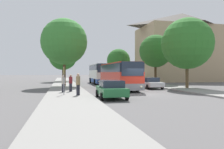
{
  "coord_description": "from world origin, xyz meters",
  "views": [
    {
      "loc": [
        -7.66,
        -19.79,
        2.14
      ],
      "look_at": [
        -0.27,
        11.7,
        1.79
      ],
      "focal_mm": 35.0,
      "sensor_mm": 36.0,
      "label": 1
    }
  ],
  "objects_px": {
    "parked_car_right_near": "(151,83)",
    "parked_car_left_curb": "(111,89)",
    "pedestrian_waiting_near": "(78,84)",
    "tree_right_near": "(156,51)",
    "parked_car_right_far": "(116,78)",
    "pedestrian_walking_back": "(71,83)",
    "tree_left_far": "(63,56)",
    "pedestrian_waiting_far": "(63,84)",
    "bus_stop_sign": "(64,77)",
    "tree_right_mid": "(119,61)",
    "tree_right_far": "(187,44)",
    "bus_middle": "(99,73)",
    "tree_left_near": "(64,42)",
    "bus_front": "(119,75)"
  },
  "relations": [
    {
      "from": "pedestrian_walking_back",
      "to": "tree_right_far",
      "type": "height_order",
      "value": "tree_right_far"
    },
    {
      "from": "parked_car_right_far",
      "to": "pedestrian_waiting_far",
      "type": "relative_size",
      "value": 2.48
    },
    {
      "from": "bus_middle",
      "to": "tree_left_near",
      "type": "xyz_separation_m",
      "value": [
        -6.42,
        -7.9,
        4.61
      ]
    },
    {
      "from": "pedestrian_waiting_near",
      "to": "tree_left_far",
      "type": "height_order",
      "value": "tree_left_far"
    },
    {
      "from": "tree_right_near",
      "to": "tree_right_mid",
      "type": "xyz_separation_m",
      "value": [
        -0.5,
        22.05,
        -0.42
      ]
    },
    {
      "from": "parked_car_right_near",
      "to": "bus_stop_sign",
      "type": "height_order",
      "value": "bus_stop_sign"
    },
    {
      "from": "parked_car_right_far",
      "to": "tree_left_far",
      "type": "height_order",
      "value": "tree_left_far"
    },
    {
      "from": "pedestrian_waiting_near",
      "to": "tree_right_near",
      "type": "xyz_separation_m",
      "value": [
        13.9,
        14.81,
        4.52
      ]
    },
    {
      "from": "pedestrian_waiting_near",
      "to": "pedestrian_waiting_far",
      "type": "bearing_deg",
      "value": -14.62
    },
    {
      "from": "bus_front",
      "to": "parked_car_left_curb",
      "type": "xyz_separation_m",
      "value": [
        -3.02,
        -8.94,
        -0.96
      ]
    },
    {
      "from": "tree_left_far",
      "to": "pedestrian_walking_back",
      "type": "bearing_deg",
      "value": -88.91
    },
    {
      "from": "tree_right_mid",
      "to": "pedestrian_walking_back",
      "type": "bearing_deg",
      "value": -112.84
    },
    {
      "from": "parked_car_right_near",
      "to": "parked_car_right_far",
      "type": "height_order",
      "value": "parked_car_right_far"
    },
    {
      "from": "bus_middle",
      "to": "pedestrian_waiting_near",
      "type": "height_order",
      "value": "bus_middle"
    },
    {
      "from": "bus_front",
      "to": "parked_car_right_far",
      "type": "bearing_deg",
      "value": 76.56
    },
    {
      "from": "parked_car_right_far",
      "to": "pedestrian_walking_back",
      "type": "xyz_separation_m",
      "value": [
        -10.56,
        -22.33,
        0.25
      ]
    },
    {
      "from": "bus_front",
      "to": "bus_stop_sign",
      "type": "bearing_deg",
      "value": -135.8
    },
    {
      "from": "parked_car_left_curb",
      "to": "tree_right_mid",
      "type": "xyz_separation_m",
      "value": [
        10.86,
        38.46,
        4.44
      ]
    },
    {
      "from": "parked_car_right_near",
      "to": "tree_left_near",
      "type": "relative_size",
      "value": 0.49
    },
    {
      "from": "parked_car_right_near",
      "to": "pedestrian_walking_back",
      "type": "relative_size",
      "value": 2.74
    },
    {
      "from": "bus_stop_sign",
      "to": "pedestrian_waiting_far",
      "type": "relative_size",
      "value": 1.46
    },
    {
      "from": "parked_car_right_near",
      "to": "tree_right_mid",
      "type": "xyz_separation_m",
      "value": [
        3.41,
        29.09,
        4.45
      ]
    },
    {
      "from": "pedestrian_waiting_far",
      "to": "tree_right_far",
      "type": "bearing_deg",
      "value": -94.69
    },
    {
      "from": "parked_car_right_near",
      "to": "parked_car_left_curb",
      "type": "bearing_deg",
      "value": 54.23
    },
    {
      "from": "parked_car_right_far",
      "to": "pedestrian_waiting_near",
      "type": "bearing_deg",
      "value": 67.87
    },
    {
      "from": "parked_car_right_far",
      "to": "bus_stop_sign",
      "type": "bearing_deg",
      "value": 65.01
    },
    {
      "from": "tree_left_far",
      "to": "parked_car_right_near",
      "type": "bearing_deg",
      "value": -64.53
    },
    {
      "from": "pedestrian_waiting_far",
      "to": "tree_right_mid",
      "type": "distance_m",
      "value": 36.79
    },
    {
      "from": "bus_stop_sign",
      "to": "pedestrian_walking_back",
      "type": "bearing_deg",
      "value": 77.1
    },
    {
      "from": "pedestrian_walking_back",
      "to": "tree_right_far",
      "type": "relative_size",
      "value": 0.2
    },
    {
      "from": "pedestrian_waiting_near",
      "to": "pedestrian_walking_back",
      "type": "bearing_deg",
      "value": -27.66
    },
    {
      "from": "tree_left_near",
      "to": "tree_right_mid",
      "type": "distance_m",
      "value": 27.71
    },
    {
      "from": "bus_front",
      "to": "pedestrian_waiting_near",
      "type": "bearing_deg",
      "value": -127.07
    },
    {
      "from": "pedestrian_walking_back",
      "to": "tree_right_far",
      "type": "distance_m",
      "value": 15.65
    },
    {
      "from": "bus_stop_sign",
      "to": "tree_right_near",
      "type": "relative_size",
      "value": 0.3
    },
    {
      "from": "tree_left_far",
      "to": "tree_right_near",
      "type": "bearing_deg",
      "value": -47.04
    },
    {
      "from": "pedestrian_waiting_far",
      "to": "pedestrian_walking_back",
      "type": "relative_size",
      "value": 0.96
    },
    {
      "from": "bus_front",
      "to": "tree_right_near",
      "type": "xyz_separation_m",
      "value": [
        8.34,
        7.47,
        3.9
      ]
    },
    {
      "from": "bus_middle",
      "to": "pedestrian_waiting_far",
      "type": "distance_m",
      "value": 18.98
    },
    {
      "from": "pedestrian_waiting_far",
      "to": "tree_right_near",
      "type": "relative_size",
      "value": 0.21
    },
    {
      "from": "parked_car_right_far",
      "to": "pedestrian_waiting_near",
      "type": "relative_size",
      "value": 2.22
    },
    {
      "from": "pedestrian_waiting_far",
      "to": "bus_stop_sign",
      "type": "bearing_deg",
      "value": 165.67
    },
    {
      "from": "parked_car_right_near",
      "to": "parked_car_right_far",
      "type": "bearing_deg",
      "value": -87.57
    },
    {
      "from": "bus_middle",
      "to": "pedestrian_waiting_near",
      "type": "distance_m",
      "value": 21.81
    },
    {
      "from": "pedestrian_waiting_near",
      "to": "tree_right_near",
      "type": "bearing_deg",
      "value": -77.44
    },
    {
      "from": "tree_left_far",
      "to": "tree_right_mid",
      "type": "bearing_deg",
      "value": 22.91
    },
    {
      "from": "pedestrian_waiting_near",
      "to": "tree_left_near",
      "type": "distance_m",
      "value": 14.29
    },
    {
      "from": "pedestrian_waiting_near",
      "to": "tree_right_mid",
      "type": "xyz_separation_m",
      "value": [
        13.41,
        36.86,
        4.1
      ]
    },
    {
      "from": "pedestrian_walking_back",
      "to": "tree_right_far",
      "type": "xyz_separation_m",
      "value": [
        14.75,
        2.16,
        4.75
      ]
    },
    {
      "from": "pedestrian_waiting_near",
      "to": "tree_right_near",
      "type": "height_order",
      "value": "tree_right_near"
    }
  ]
}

